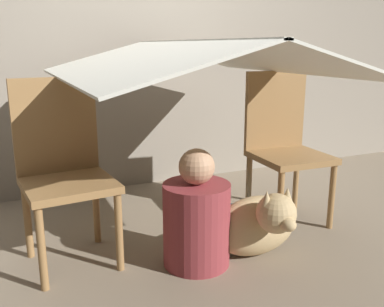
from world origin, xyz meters
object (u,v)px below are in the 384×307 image
object	(u,v)px
chair_right	(284,142)
person_front	(197,218)
dog	(259,223)
chair_left	(64,165)

from	to	relation	value
chair_right	person_front	size ratio (longest dim) A/B	1.54
person_front	dog	bearing A→B (deg)	-12.80
chair_left	person_front	size ratio (longest dim) A/B	1.54
chair_right	person_front	world-z (taller)	chair_right
chair_left	chair_right	bearing A→B (deg)	-5.78
person_front	dog	distance (m)	0.33
chair_left	chair_right	size ratio (longest dim) A/B	1.00
chair_left	dog	world-z (taller)	chair_left
dog	chair_left	bearing A→B (deg)	155.71
chair_right	person_front	distance (m)	0.83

